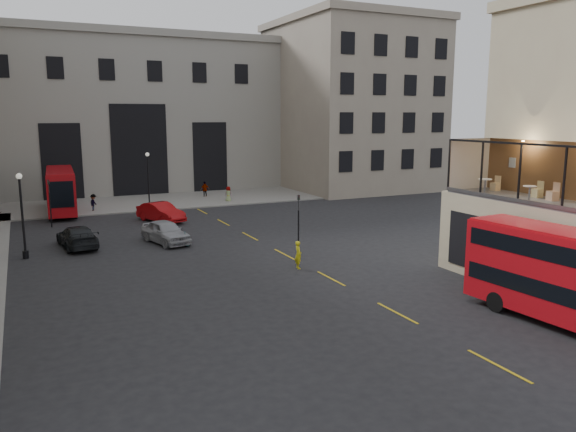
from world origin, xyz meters
name	(u,v)px	position (x,y,z in m)	size (l,w,h in m)	color
ground	(432,307)	(0.00, 0.00, 0.00)	(140.00, 140.00, 0.00)	black
host_frontage	(536,246)	(6.50, 0.00, 2.25)	(3.00, 11.00, 4.50)	beige
cafe_floor	(539,201)	(6.50, 0.00, 4.55)	(3.00, 10.00, 0.10)	slate
gateway	(130,110)	(-5.00, 47.99, 9.39)	(35.00, 10.60, 18.00)	gray
building_right	(351,102)	(20.00, 39.97, 10.39)	(16.60, 18.60, 20.00)	gray
pavement_far	(141,202)	(-6.00, 38.00, 0.06)	(40.00, 12.00, 0.12)	slate
traffic_light_near	(298,216)	(-1.00, 12.00, 2.42)	(0.16, 0.20, 3.80)	black
traffic_light_far	(50,197)	(-15.00, 28.00, 2.42)	(0.16, 0.20, 3.80)	black
street_lamp_a	(23,221)	(-17.00, 18.00, 2.39)	(0.36, 0.36, 5.33)	black
street_lamp_b	(149,183)	(-6.00, 34.00, 2.39)	(0.36, 0.36, 5.33)	black
bus_far	(61,189)	(-13.76, 34.70, 2.24)	(2.78, 10.11, 3.99)	#A10B10
car_a	(166,232)	(-8.09, 18.51, 0.80)	(1.89, 4.69, 1.60)	#999AA0
car_b	(161,212)	(-6.58, 26.60, 0.81)	(1.71, 4.89, 1.61)	#9D090C
car_c	(77,237)	(-13.78, 19.79, 0.73)	(2.05, 5.05, 1.47)	black
bicycle	(177,240)	(-7.66, 16.98, 0.50)	(0.67, 1.91, 1.00)	gray
cyclist	(298,255)	(-2.69, 8.64, 0.82)	(0.60, 0.39, 1.64)	yellow
pedestrian_b	(94,203)	(-11.07, 34.14, 0.82)	(1.06, 0.61, 1.64)	gray
pedestrian_c	(205,190)	(0.92, 38.54, 0.88)	(1.03, 0.43, 1.75)	gray
pedestrian_d	(228,194)	(2.13, 34.40, 0.81)	(0.79, 0.51, 1.62)	gray
cafe_table_mid	(530,191)	(5.66, -0.09, 5.12)	(0.63, 0.63, 0.79)	silver
cafe_table_far	(485,184)	(5.57, 2.77, 5.16)	(0.68, 0.68, 0.85)	silver
cafe_chair_b	(553,195)	(7.02, -0.34, 4.88)	(0.51, 0.51, 0.91)	tan
cafe_chair_c	(537,192)	(7.24, 0.78, 4.86)	(0.45, 0.45, 0.85)	tan
cafe_chair_d	(495,186)	(7.29, 3.71, 4.85)	(0.44, 0.44, 0.83)	#DAB67D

